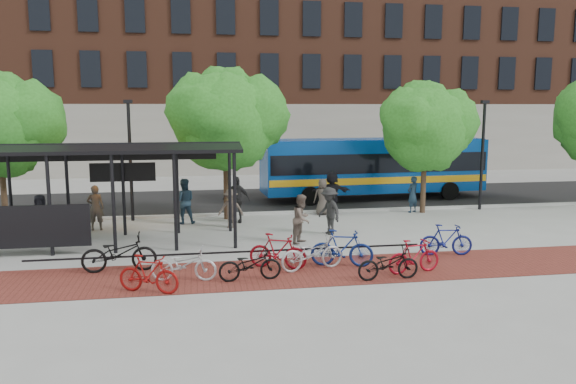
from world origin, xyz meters
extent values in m
plane|color=#9E9E99|center=(0.00, 0.00, 0.00)|extent=(160.00, 160.00, 0.00)
cube|color=black|center=(0.00, 8.00, 0.01)|extent=(160.00, 8.00, 0.01)
cube|color=#B7B7B2|center=(0.00, 4.00, 0.06)|extent=(160.00, 0.25, 0.12)
cube|color=maroon|center=(-2.00, -5.00, 0.00)|extent=(24.00, 3.00, 0.01)
cube|color=black|center=(-3.30, -4.10, 0.00)|extent=(12.00, 0.05, 0.95)
cube|color=brown|center=(10.00, 26.00, 10.00)|extent=(55.00, 14.00, 20.00)
cube|color=#7A664C|center=(-16.00, 40.00, 15.00)|extent=(22.00, 22.00, 30.00)
cylinder|color=black|center=(-11.00, 0.85, 1.65)|extent=(0.12, 0.12, 3.30)
cylinder|color=black|center=(-9.00, -1.85, 1.65)|extent=(0.12, 0.12, 3.30)
cylinder|color=black|center=(-9.00, 0.85, 1.65)|extent=(0.12, 0.12, 3.30)
cylinder|color=black|center=(-7.00, -1.85, 1.65)|extent=(0.12, 0.12, 3.30)
cylinder|color=black|center=(-7.00, 0.85, 1.65)|extent=(0.12, 0.12, 3.30)
cylinder|color=black|center=(-5.00, -1.85, 1.65)|extent=(0.12, 0.12, 3.30)
cylinder|color=black|center=(-5.00, 0.85, 1.65)|extent=(0.12, 0.12, 3.30)
cylinder|color=black|center=(-3.00, -1.85, 1.65)|extent=(0.12, 0.12, 3.30)
cylinder|color=black|center=(-3.00, 0.85, 1.65)|extent=(0.12, 0.12, 3.30)
cube|color=black|center=(-10.00, -1.90, 1.00)|extent=(4.50, 0.08, 1.40)
cube|color=black|center=(-8.00, -1.20, 3.45)|extent=(10.60, 1.65, 0.29)
cube|color=black|center=(-8.00, 0.20, 3.45)|extent=(10.60, 1.65, 0.29)
cube|color=black|center=(-8.00, 0.90, 3.05)|extent=(9.00, 0.10, 0.40)
cube|color=black|center=(-7.00, 0.95, 2.40)|extent=(2.40, 0.12, 0.70)
cube|color=#FF7200|center=(-7.00, 1.03, 2.40)|extent=(2.20, 0.02, 0.55)
cylinder|color=#382619|center=(-12.00, 3.30, 1.19)|extent=(0.24, 0.24, 2.38)
sphere|color=#25671B|center=(-11.00, 3.50, 4.28)|extent=(3.20, 3.20, 3.20)
sphere|color=#25671B|center=(-11.90, 3.70, 4.78)|extent=(2.80, 2.80, 2.80)
cylinder|color=#382619|center=(-3.00, 3.30, 1.26)|extent=(0.24, 0.24, 2.52)
sphere|color=#25671B|center=(-3.00, 3.30, 4.20)|extent=(4.20, 4.20, 4.20)
sphere|color=#25671B|center=(-1.95, 3.50, 4.50)|extent=(3.36, 3.36, 3.36)
sphere|color=#25671B|center=(-3.84, 3.00, 4.60)|extent=(3.15, 3.15, 3.15)
sphere|color=#25671B|center=(-2.90, 3.70, 5.00)|extent=(2.94, 2.94, 2.94)
cylinder|color=#382619|center=(6.00, 3.30, 1.14)|extent=(0.24, 0.24, 2.27)
sphere|color=#25671B|center=(6.00, 3.30, 3.79)|extent=(3.80, 3.80, 3.80)
sphere|color=#25671B|center=(6.95, 3.50, 4.09)|extent=(3.04, 3.04, 3.04)
sphere|color=#25671B|center=(5.24, 3.00, 4.20)|extent=(2.85, 2.85, 2.85)
sphere|color=#25671B|center=(6.10, 3.70, 4.59)|extent=(2.66, 2.66, 2.66)
cylinder|color=black|center=(-7.00, 3.60, 2.50)|extent=(0.14, 0.14, 5.00)
cube|color=black|center=(-7.00, 3.60, 5.05)|extent=(0.35, 0.20, 0.15)
cylinder|color=black|center=(9.00, 3.60, 2.50)|extent=(0.14, 0.14, 5.00)
cube|color=black|center=(9.00, 3.60, 5.05)|extent=(0.35, 0.20, 0.15)
cube|color=navy|center=(4.96, 7.45, 1.79)|extent=(11.86, 3.14, 2.69)
cube|color=black|center=(4.96, 7.45, 2.01)|extent=(11.63, 3.17, 0.98)
cube|color=#F2AC14|center=(4.96, 7.45, 1.13)|extent=(11.75, 3.18, 0.34)
cube|color=navy|center=(4.96, 7.45, 3.08)|extent=(11.61, 2.87, 0.18)
cylinder|color=black|center=(1.27, 5.99, 0.47)|extent=(0.95, 0.32, 0.94)
cylinder|color=black|center=(1.14, 8.53, 0.47)|extent=(0.95, 0.32, 0.94)
cylinder|color=black|center=(8.78, 6.37, 0.47)|extent=(0.95, 0.32, 0.94)
cylinder|color=black|center=(8.65, 8.91, 0.47)|extent=(0.95, 0.32, 0.94)
imported|color=black|center=(-6.59, -4.10, 0.57)|extent=(2.19, 0.83, 1.14)
imported|color=maroon|center=(-5.59, -6.20, 0.51)|extent=(1.76, 1.12, 1.02)
imported|color=#BABABD|center=(-4.69, -5.31, 0.48)|extent=(1.92, 0.92, 0.97)
imported|color=black|center=(-2.86, -5.59, 0.46)|extent=(1.80, 0.72, 0.93)
imported|color=maroon|center=(-1.92, -4.54, 0.54)|extent=(1.84, 1.21, 1.08)
imported|color=#A8A8AA|center=(-0.93, -4.86, 0.53)|extent=(2.13, 1.19, 1.06)
imported|color=navy|center=(0.05, -4.65, 0.57)|extent=(1.99, 1.04, 1.15)
imported|color=black|center=(0.99, -6.15, 0.47)|extent=(1.81, 0.70, 0.94)
imported|color=maroon|center=(1.96, -5.66, 0.51)|extent=(1.75, 0.76, 1.02)
imported|color=navy|center=(3.74, -3.97, 0.52)|extent=(1.80, 0.72, 1.05)
imported|color=black|center=(-9.88, 0.38, 0.85)|extent=(0.91, 0.67, 1.70)
imported|color=#433D35|center=(-8.22, 1.91, 0.90)|extent=(0.67, 0.44, 1.80)
imported|color=#1A2D3D|center=(-4.81, 2.60, 0.95)|extent=(0.96, 0.77, 1.89)
imported|color=brown|center=(-2.93, 1.47, 0.79)|extent=(1.10, 0.75, 1.57)
imported|color=#242424|center=(-2.64, 2.51, 0.98)|extent=(1.23, 0.74, 1.96)
imported|color=black|center=(1.82, 3.80, 0.97)|extent=(1.80, 0.58, 1.93)
imported|color=#483F39|center=(1.34, 3.59, 0.82)|extent=(0.84, 0.58, 1.63)
imported|color=#1A2C3D|center=(5.55, 3.42, 0.83)|extent=(0.72, 0.64, 1.67)
imported|color=brown|center=(-0.59, -1.50, 0.88)|extent=(1.04, 1.09, 1.76)
imported|color=#242424|center=(0.70, -0.31, 0.91)|extent=(1.09, 1.35, 1.82)
camera|label=1|loc=(-4.32, -20.78, 4.86)|focal=35.00mm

